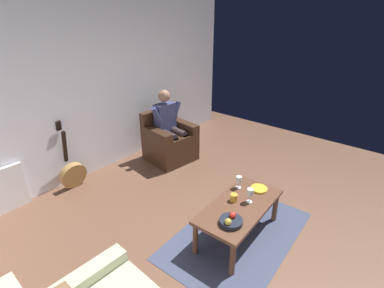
{
  "coord_description": "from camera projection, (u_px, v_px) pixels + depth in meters",
  "views": [
    {
      "loc": [
        2.5,
        1.06,
        2.4
      ],
      "look_at": [
        -0.35,
        -1.33,
        0.67
      ],
      "focal_mm": 26.89,
      "sensor_mm": 36.0,
      "label": 1
    }
  ],
  "objects": [
    {
      "name": "ground_plane",
      "position": [
        260.0,
        236.0,
        3.37
      ],
      "size": [
        6.76,
        6.76,
        0.0
      ],
      "primitive_type": "plane",
      "color": "brown"
    },
    {
      "name": "wall_back",
      "position": [
        103.0,
        88.0,
        4.48
      ],
      "size": [
        5.7,
        0.06,
        2.61
      ],
      "primitive_type": "cube",
      "color": "silver",
      "rests_on": "ground"
    },
    {
      "name": "rug",
      "position": [
        237.0,
        235.0,
        3.39
      ],
      "size": [
        1.88,
        1.23,
        0.01
      ],
      "primitive_type": "cube",
      "rotation": [
        0.0,
        0.0,
        0.04
      ],
      "color": "#3E455E",
      "rests_on": "ground"
    },
    {
      "name": "armchair",
      "position": [
        169.0,
        142.0,
        5.02
      ],
      "size": [
        0.82,
        0.79,
        0.85
      ],
      "rotation": [
        0.0,
        0.0,
        -0.13
      ],
      "color": "#3D2617",
      "rests_on": "ground"
    },
    {
      "name": "person_seated",
      "position": [
        169.0,
        124.0,
        4.86
      ],
      "size": [
        0.62,
        0.58,
        1.23
      ],
      "rotation": [
        0.0,
        0.0,
        -0.13
      ],
      "color": "#3D426F",
      "rests_on": "ground"
    },
    {
      "name": "coffee_table",
      "position": [
        239.0,
        209.0,
        3.24
      ],
      "size": [
        1.16,
        0.6,
        0.44
      ],
      "rotation": [
        0.0,
        0.0,
        0.04
      ],
      "color": "brown",
      "rests_on": "ground"
    },
    {
      "name": "guitar",
      "position": [
        73.0,
        173.0,
        4.24
      ],
      "size": [
        0.39,
        0.26,
        1.02
      ],
      "color": "#A87E45",
      "rests_on": "ground"
    },
    {
      "name": "radiator",
      "position": [
        3.0,
        191.0,
        3.68
      ],
      "size": [
        0.55,
        0.06,
        0.62
      ],
      "primitive_type": "cube",
      "color": "white",
      "rests_on": "ground"
    },
    {
      "name": "wine_glass_near",
      "position": [
        239.0,
        180.0,
        3.47
      ],
      "size": [
        0.07,
        0.07,
        0.16
      ],
      "color": "silver",
      "rests_on": "coffee_table"
    },
    {
      "name": "wine_glass_far",
      "position": [
        250.0,
        193.0,
        3.21
      ],
      "size": [
        0.07,
        0.07,
        0.17
      ],
      "color": "silver",
      "rests_on": "coffee_table"
    },
    {
      "name": "fruit_bowl",
      "position": [
        231.0,
        221.0,
        2.91
      ],
      "size": [
        0.24,
        0.24,
        0.11
      ],
      "color": "#1C212C",
      "rests_on": "coffee_table"
    },
    {
      "name": "decorative_dish",
      "position": [
        259.0,
        189.0,
        3.48
      ],
      "size": [
        0.2,
        0.2,
        0.02
      ],
      "primitive_type": "cylinder",
      "color": "gold",
      "rests_on": "coffee_table"
    },
    {
      "name": "candle_jar",
      "position": [
        234.0,
        198.0,
        3.26
      ],
      "size": [
        0.08,
        0.08,
        0.09
      ],
      "primitive_type": "cylinder",
      "color": "gold",
      "rests_on": "coffee_table"
    }
  ]
}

